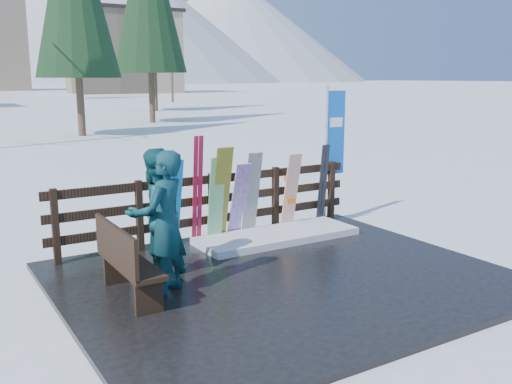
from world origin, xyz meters
TOP-DOWN VIEW (x-y plane):
  - ground at (0.00, 0.00)m, footprint 700.00×700.00m
  - deck at (0.00, 0.00)m, footprint 6.00×5.00m
  - fence at (0.00, 2.20)m, footprint 5.60×0.10m
  - snow_patch at (0.94, 1.60)m, footprint 2.84×1.00m
  - bench at (-2.17, 0.35)m, footprint 0.41×1.50m
  - snowboard_0 at (-0.81, 1.98)m, footprint 0.26×0.35m
  - snowboard_1 at (-0.03, 1.98)m, footprint 0.27×0.24m
  - snowboard_2 at (0.06, 1.98)m, footprint 0.30×0.37m
  - snowboard_3 at (0.41, 1.98)m, footprint 0.29×0.40m
  - snowboard_4 at (0.65, 1.98)m, footprint 0.29×0.31m
  - snowboard_5 at (1.49, 1.98)m, footprint 0.27×0.30m
  - ski_pair_a at (-0.34, 2.05)m, footprint 0.16×0.20m
  - ski_pair_b at (2.27, 2.05)m, footprint 0.17×0.17m
  - rental_flag at (2.66, 2.25)m, footprint 0.45×0.04m
  - person_front at (-1.64, 0.27)m, footprint 0.81×0.77m
  - person_back at (-1.52, 0.97)m, footprint 1.01×0.87m
  - trees at (3.87, 45.97)m, footprint 42.31×68.61m

SIDE VIEW (x-z plane):
  - ground at x=0.00m, z-range 0.00..0.00m
  - deck at x=0.00m, z-range 0.00..0.08m
  - snow_patch at x=0.94m, z-range 0.08..0.20m
  - bench at x=-2.17m, z-range 0.11..1.08m
  - fence at x=0.00m, z-range 0.16..1.31m
  - snowboard_3 at x=0.41m, z-range 0.08..1.42m
  - snowboard_5 at x=1.49m, z-range 0.08..1.50m
  - snowboard_1 at x=-0.03m, z-range 0.08..1.55m
  - snowboard_0 at x=-0.81m, z-range 0.08..1.57m
  - snowboard_4 at x=0.65m, z-range 0.08..1.58m
  - ski_pair_b at x=2.27m, z-range 0.08..1.60m
  - snowboard_2 at x=0.06m, z-range 0.08..1.71m
  - person_back at x=-1.52m, z-range 0.08..1.88m
  - ski_pair_a at x=-0.34m, z-range 0.08..1.91m
  - person_front at x=-1.64m, z-range 0.08..1.94m
  - rental_flag at x=2.66m, z-range 0.39..2.99m
  - trees at x=3.87m, z-range -0.86..12.88m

